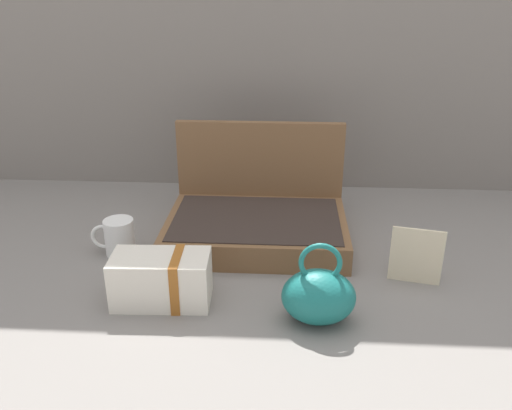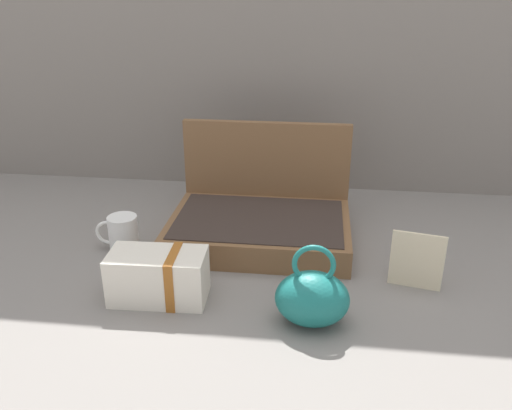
# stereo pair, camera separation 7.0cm
# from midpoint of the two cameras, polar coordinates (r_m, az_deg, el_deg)

# --- Properties ---
(ground_plane) EXTENTS (6.00, 6.00, 0.00)m
(ground_plane) POSITION_cam_midpoint_polar(r_m,az_deg,el_deg) (1.36, -1.13, -6.26)
(ground_plane) COLOR slate
(open_suitcase) EXTENTS (0.49, 0.36, 0.29)m
(open_suitcase) POSITION_cam_midpoint_polar(r_m,az_deg,el_deg) (1.46, -1.24, -1.25)
(open_suitcase) COLOR brown
(open_suitcase) RESTS_ON ground_plane
(teal_pouch_handbag) EXTENTS (0.16, 0.12, 0.18)m
(teal_pouch_handbag) POSITION_cam_midpoint_polar(r_m,az_deg,el_deg) (1.12, 4.97, -9.74)
(teal_pouch_handbag) COLOR #196B66
(teal_pouch_handbag) RESTS_ON ground_plane
(cream_toiletry_bag) EXTENTS (0.22, 0.12, 0.12)m
(cream_toiletry_bag) POSITION_cam_midpoint_polar(r_m,az_deg,el_deg) (1.20, -11.69, -7.88)
(cream_toiletry_bag) COLOR silver
(cream_toiletry_bag) RESTS_ON ground_plane
(coffee_mug) EXTENTS (0.12, 0.08, 0.10)m
(coffee_mug) POSITION_cam_midpoint_polar(r_m,az_deg,el_deg) (1.43, -15.97, -3.36)
(coffee_mug) COLOR white
(coffee_mug) RESTS_ON ground_plane
(info_card_left) EXTENTS (0.12, 0.03, 0.14)m
(info_card_left) POSITION_cam_midpoint_polar(r_m,az_deg,el_deg) (1.29, 15.42, -5.35)
(info_card_left) COLOR beige
(info_card_left) RESTS_ON ground_plane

